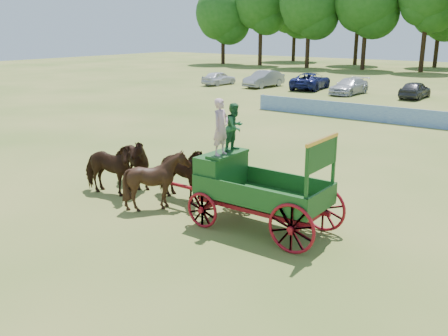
% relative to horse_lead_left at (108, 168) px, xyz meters
% --- Properties ---
extents(ground, '(160.00, 160.00, 0.00)m').
position_rel_horse_lead_left_xyz_m(ground, '(7.97, 1.62, -0.97)').
color(ground, '#9A8B45').
rests_on(ground, ground).
extents(horse_lead_left, '(2.47, 1.52, 1.94)m').
position_rel_horse_lead_left_xyz_m(horse_lead_left, '(0.00, 0.00, 0.00)').
color(horse_lead_left, '#321C0D').
rests_on(horse_lead_left, ground).
extents(horse_lead_right, '(2.48, 1.58, 1.94)m').
position_rel_horse_lead_left_xyz_m(horse_lead_right, '(0.00, 1.10, 0.00)').
color(horse_lead_right, '#321C0D').
rests_on(horse_lead_right, ground).
extents(horse_wheel_left, '(1.99, 1.83, 1.94)m').
position_rel_horse_lead_left_xyz_m(horse_wheel_left, '(2.40, -0.00, 0.00)').
color(horse_wheel_left, '#321C0D').
rests_on(horse_wheel_left, ground).
extents(horse_wheel_right, '(2.35, 1.19, 1.94)m').
position_rel_horse_lead_left_xyz_m(horse_wheel_right, '(2.40, 1.10, 0.00)').
color(horse_wheel_right, '#321C0D').
rests_on(horse_wheel_right, ground).
extents(farm_dray, '(6.00, 2.00, 3.82)m').
position_rel_horse_lead_left_xyz_m(farm_dray, '(5.37, 0.56, 0.65)').
color(farm_dray, '#A51016').
rests_on(farm_dray, ground).
extents(parked_cars, '(36.60, 7.39, 1.62)m').
position_rel_horse_lead_left_xyz_m(parked_cars, '(-0.47, 32.11, -0.22)').
color(parked_cars, silver).
rests_on(parked_cars, ground).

